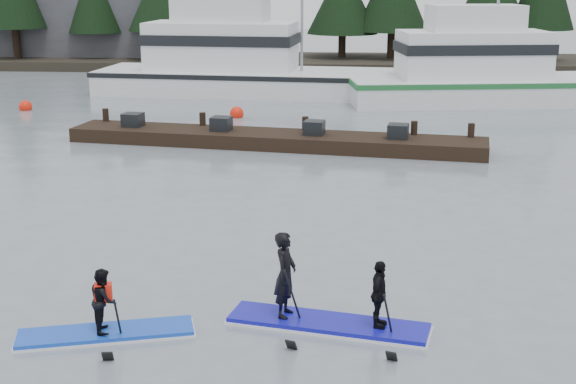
# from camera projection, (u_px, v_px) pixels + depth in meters

# --- Properties ---
(ground) EXTENTS (160.00, 160.00, 0.00)m
(ground) POSITION_uv_depth(u_px,v_px,m) (264.00, 348.00, 13.55)
(ground) COLOR slate
(ground) RESTS_ON ground
(far_shore) EXTENTS (70.00, 8.00, 0.60)m
(far_shore) POSITION_uv_depth(u_px,v_px,m) (324.00, 62.00, 53.88)
(far_shore) COLOR #2D281E
(far_shore) RESTS_ON ground
(treeline) EXTENTS (60.00, 4.00, 8.00)m
(treeline) POSITION_uv_depth(u_px,v_px,m) (324.00, 67.00, 53.96)
(treeline) COLOR black
(treeline) RESTS_ON ground
(waterfront_building) EXTENTS (18.00, 6.00, 5.00)m
(waterfront_building) POSITION_uv_depth(u_px,v_px,m) (126.00, 26.00, 56.14)
(waterfront_building) COLOR #4C4C51
(waterfront_building) RESTS_ON ground
(fishing_boat_large) EXTENTS (17.25, 6.34, 9.61)m
(fishing_boat_large) POSITION_uv_depth(u_px,v_px,m) (250.00, 80.00, 41.83)
(fishing_boat_large) COLOR white
(fishing_boat_large) RESTS_ON ground
(fishing_boat_medium) EXTENTS (16.02, 6.57, 9.11)m
(fishing_boat_medium) POSITION_uv_depth(u_px,v_px,m) (499.00, 89.00, 39.12)
(fishing_boat_medium) COLOR white
(fishing_boat_medium) RESTS_ON ground
(floating_dock) EXTENTS (15.40, 4.48, 0.51)m
(floating_dock) POSITION_uv_depth(u_px,v_px,m) (274.00, 139.00, 29.22)
(floating_dock) COLOR black
(floating_dock) RESTS_ON ground
(buoy_b) EXTENTS (0.61, 0.61, 0.61)m
(buoy_b) POSITION_uv_depth(u_px,v_px,m) (237.00, 117.00, 35.17)
(buoy_b) COLOR red
(buoy_b) RESTS_ON ground
(buoy_a) EXTENTS (0.59, 0.59, 0.59)m
(buoy_a) POSITION_uv_depth(u_px,v_px,m) (26.00, 110.00, 36.99)
(buoy_a) COLOR red
(buoy_a) RESTS_ON ground
(paddleboard_solo) EXTENTS (3.10, 1.50, 1.76)m
(paddleboard_solo) POSITION_uv_depth(u_px,v_px,m) (105.00, 315.00, 13.89)
(paddleboard_solo) COLOR blue
(paddleboard_solo) RESTS_ON ground
(paddleboard_duo) EXTENTS (3.68, 1.68, 2.18)m
(paddleboard_duo) POSITION_uv_depth(u_px,v_px,m) (326.00, 299.00, 14.23)
(paddleboard_duo) COLOR #1212AB
(paddleboard_duo) RESTS_ON ground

